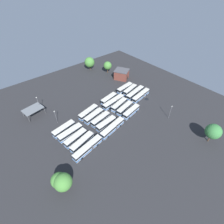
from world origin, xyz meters
The scene contains 32 objects.
ground_plane centered at (0.00, 0.00, 0.00)m, with size 121.72×121.72×0.00m, color #28282B.
bus_row0_slot0 centered at (-20.38, -10.90, 1.84)m, with size 11.48×3.62×3.47m.
bus_row0_slot1 centered at (-21.32, -7.36, 1.84)m, with size 10.86×4.54×3.47m.
bus_row0_slot2 centered at (-21.58, -3.47, 1.84)m, with size 14.13×4.61×3.47m.
bus_row0_slot3 centered at (-22.07, 0.42, 1.84)m, with size 14.13×4.55×3.47m.
bus_row1_slot0 centered at (-6.34, -8.75, 1.84)m, with size 10.69×4.08×3.47m.
bus_row1_slot1 centered at (-6.54, -5.01, 1.84)m, with size 14.09×3.89×3.47m.
bus_row1_slot2 centered at (-7.23, -1.29, 1.84)m, with size 11.06×4.68×3.47m.
bus_row1_slot3 centered at (-7.47, 2.67, 1.84)m, with size 10.98×4.47×3.47m.
bus_row1_slot4 centered at (-8.15, 6.66, 1.84)m, with size 11.13×4.17×3.47m.
bus_row2_slot0 centered at (8.54, -6.65, 1.84)m, with size 11.61×4.70×3.47m.
bus_row2_slot1 centered at (8.06, -2.69, 1.84)m, with size 11.11×4.22×3.47m.
bus_row2_slot2 centered at (6.94, 1.19, 1.84)m, with size 10.69×3.93×3.47m.
bus_row2_slot3 centered at (6.74, 5.20, 1.84)m, with size 10.66×3.32×3.47m.
bus_row2_slot4 centered at (6.10, 9.05, 1.84)m, with size 14.13×4.75×3.47m.
bus_row3_slot0 centered at (23.18, -4.34, 1.84)m, with size 10.96×3.98×3.47m.
bus_row3_slot1 centered at (22.11, -0.55, 1.84)m, with size 11.66×3.54×3.47m.
bus_row3_slot2 centered at (21.88, 3.53, 1.84)m, with size 10.98×4.31×3.47m.
bus_row3_slot3 centered at (20.93, 7.23, 1.84)m, with size 11.65×4.75×3.47m.
bus_row3_slot4 centered at (20.75, 11.09, 1.84)m, with size 14.13×4.62×3.47m.
depot_building centered at (-28.86, -22.97, 3.03)m, with size 11.05×11.39×6.02m.
maintenance_shelter centered at (29.20, -23.99, 3.94)m, with size 9.94×7.49×4.15m.
lamp_post_near_entrance centered at (25.60, -24.80, 4.92)m, with size 0.56×0.28×9.00m.
lamp_post_mid_lot centered at (23.03, -11.67, 4.10)m, with size 0.56×0.28×7.38m.
lamp_post_far_corner centered at (-20.29, 20.61, 4.19)m, with size 0.56×0.28×7.56m.
tree_east_edge centered at (-21.26, 40.01, 6.05)m, with size 6.32×6.32×9.22m.
tree_northeast centered at (-26.73, -34.99, 5.37)m, with size 5.51×5.51×8.14m.
tree_south_edge centered at (-20.04, -47.02, 5.58)m, with size 6.97×6.97×9.08m.
tree_north_edge centered at (35.93, 17.45, 4.53)m, with size 5.08×5.08×7.08m.
tree_west_edge centered at (35.20, 19.26, 5.08)m, with size 5.84×5.84×8.01m.
puddle_front_lane centered at (-24.04, 3.26, 0.00)m, with size 2.40×2.40×0.01m, color black.
puddle_between_rows centered at (-5.79, -11.40, 0.00)m, with size 1.97×1.97×0.01m, color black.
Camera 1 is at (39.15, 47.94, 56.08)m, focal length 26.49 mm.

